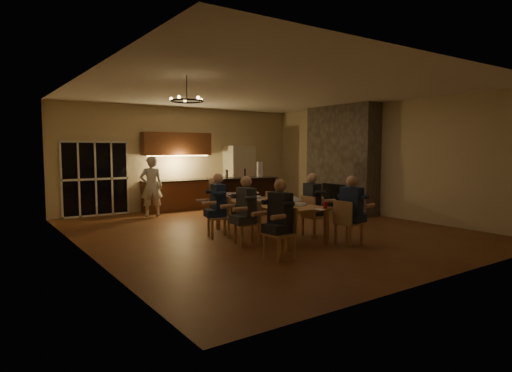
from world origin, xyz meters
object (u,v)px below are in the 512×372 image
at_px(dining_table, 267,220).
at_px(bar_bottle, 227,174).
at_px(chair_right_near, 349,223).
at_px(person_right_mid, 312,204).
at_px(laptop_c, 257,198).
at_px(plate_near, 300,203).
at_px(chair_right_mid, 315,216).
at_px(chandelier, 187,101).
at_px(bar_blender, 260,169).
at_px(laptop_a, 285,203).
at_px(laptop_e, 230,193).
at_px(can_right, 272,197).
at_px(mug_front, 276,202).
at_px(chair_left_mid, 247,223).
at_px(redcup_mid, 239,199).
at_px(can_silver, 288,202).
at_px(mug_back, 235,197).
at_px(laptop_d, 279,196).
at_px(chair_left_far, 219,217).
at_px(plate_left, 281,208).
at_px(person_left_near, 280,219).
at_px(chair_right_far, 278,210).
at_px(person_left_far, 218,205).
at_px(standing_person, 151,186).
at_px(plate_far, 261,197).
at_px(redcup_near, 325,205).
at_px(laptop_f, 254,192).
at_px(person_left_mid, 246,211).
at_px(chair_left_near, 280,233).
at_px(mug_mid, 259,198).
at_px(refrigerator, 239,176).
at_px(person_right_near, 351,210).
at_px(laptop_b, 299,200).
at_px(bar_island, 243,196).

xyz_separation_m(dining_table, bar_bottle, (0.72, 2.93, 0.83)).
relative_size(chair_right_near, person_right_mid, 0.64).
height_order(laptop_c, plate_near, laptop_c).
relative_size(chair_right_mid, chandelier, 1.51).
bearing_deg(bar_blender, chair_right_mid, -88.69).
height_order(laptop_a, laptop_e, same).
bearing_deg(can_right, mug_front, -120.63).
bearing_deg(chair_left_mid, redcup_mid, 168.14).
bearing_deg(can_silver, chair_left_mid, 167.40).
xyz_separation_m(mug_front, mug_back, (-0.27, 1.20, 0.00)).
relative_size(dining_table, laptop_d, 8.55).
bearing_deg(chair_left_far, plate_left, 39.57).
xyz_separation_m(chandelier, can_silver, (2.10, -0.28, -1.94)).
distance_m(person_left_near, laptop_d, 1.94).
xyz_separation_m(chair_right_far, can_silver, (-0.76, -1.31, 0.37)).
relative_size(person_left_far, standing_person, 0.81).
xyz_separation_m(person_left_near, person_left_far, (-0.02, 2.15, 0.00)).
height_order(chair_left_far, plate_far, chair_left_far).
bearing_deg(redcup_near, plate_far, 89.84).
bearing_deg(person_left_far, plate_left, 33.78).
xyz_separation_m(laptop_c, laptop_f, (0.59, 0.97, 0.00)).
height_order(chair_right_mid, mug_front, chair_right_mid).
bearing_deg(person_left_near, dining_table, 144.42).
height_order(laptop_f, bar_bottle, bar_bottle).
xyz_separation_m(person_left_mid, mug_front, (0.82, 0.11, 0.11)).
xyz_separation_m(laptop_d, bar_bottle, (0.44, 2.96, 0.34)).
bearing_deg(standing_person, chair_right_far, 131.00).
xyz_separation_m(chair_left_near, laptop_d, (1.21, 1.59, 0.42)).
distance_m(person_left_far, bar_blender, 3.57).
relative_size(dining_table, can_right, 22.79).
xyz_separation_m(laptop_c, mug_mid, (0.37, 0.45, -0.06)).
distance_m(refrigerator, laptop_a, 6.28).
bearing_deg(person_left_near, mug_mid, 147.77).
relative_size(plate_left, bar_blender, 0.53).
xyz_separation_m(chair_right_near, can_right, (-0.52, 1.83, 0.37)).
distance_m(person_right_near, bar_blender, 4.55).
relative_size(chair_left_far, can_right, 7.42).
distance_m(person_left_mid, mug_back, 1.42).
bearing_deg(laptop_b, person_left_mid, 147.97).
height_order(dining_table, chair_left_near, chair_left_near).
height_order(chair_right_mid, plate_far, chair_right_mid).
distance_m(mug_back, redcup_mid, 0.37).
relative_size(chair_left_mid, bar_blender, 2.02).
relative_size(laptop_f, plate_near, 1.21).
xyz_separation_m(bar_island, plate_left, (-1.55, -3.80, 0.22)).
height_order(refrigerator, plate_left, refrigerator).
bearing_deg(laptop_a, chandelier, 2.59).
relative_size(person_right_near, person_left_far, 1.00).
distance_m(person_right_near, redcup_near, 0.55).
relative_size(laptop_b, mug_front, 3.20).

